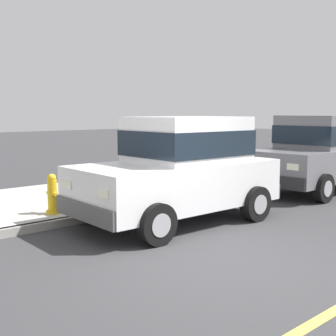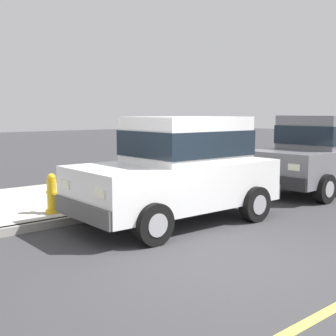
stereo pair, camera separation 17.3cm
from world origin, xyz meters
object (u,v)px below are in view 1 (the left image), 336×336
object	(u,v)px
fire_hydrant	(52,195)
car_grey_hatchback	(317,152)
car_white_hatchback	(181,168)
dog_black	(158,177)

from	to	relation	value
fire_hydrant	car_grey_hatchback	bearing A→B (deg)	76.63
car_white_hatchback	fire_hydrant	xyz separation A→B (m)	(-1.56, -1.70, -0.50)
car_white_hatchback	car_grey_hatchback	world-z (taller)	same
car_grey_hatchback	dog_black	world-z (taller)	car_grey_hatchback
dog_black	fire_hydrant	size ratio (longest dim) A/B	0.90
dog_black	car_grey_hatchback	bearing A→B (deg)	56.42
car_grey_hatchback	fire_hydrant	size ratio (longest dim) A/B	5.29
car_grey_hatchback	dog_black	xyz separation A→B (m)	(-2.19, -3.30, -0.55)
car_white_hatchback	fire_hydrant	world-z (taller)	car_white_hatchback
car_white_hatchback	car_grey_hatchback	size ratio (longest dim) A/B	1.00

